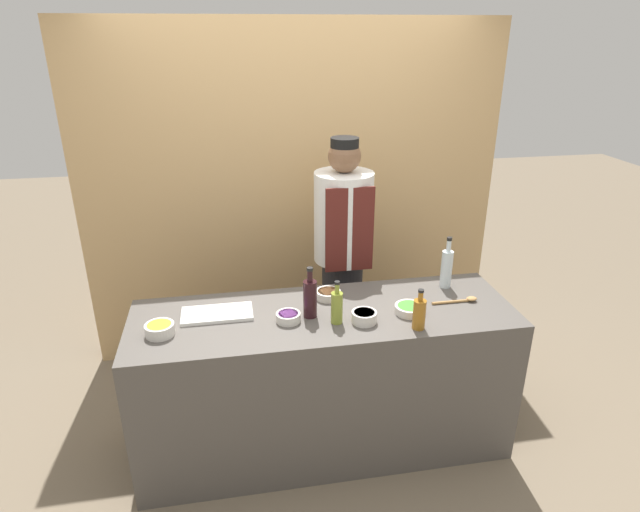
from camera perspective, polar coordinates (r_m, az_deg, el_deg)
ground_plane at (r=3.45m, az=0.42°, el=-19.07°), size 14.00×14.00×0.00m
cabinet_wall at (r=3.93m, az=-2.82°, el=6.54°), size 2.98×0.18×2.40m
counter at (r=3.17m, az=0.44°, el=-13.10°), size 2.10×0.68×0.89m
sauce_bowl_brown at (r=3.07m, az=0.86°, el=-4.07°), size 0.14×0.14×0.05m
sauce_bowl_green at (r=2.96m, az=9.54°, el=-5.58°), size 0.16×0.16×0.04m
sauce_bowl_purple at (r=2.84m, az=-3.40°, el=-6.48°), size 0.13×0.13×0.05m
sauce_bowl_yellow at (r=2.83m, az=-16.73°, el=-7.46°), size 0.15×0.15×0.06m
sauce_bowl_red at (r=2.84m, az=4.73°, el=-6.44°), size 0.13×0.13×0.06m
cutting_board at (r=2.95m, az=-10.91°, el=-6.07°), size 0.38×0.19×0.02m
bottle_oil at (r=2.80m, az=1.81°, el=-5.42°), size 0.06×0.06×0.24m
bottle_wine at (r=2.84m, az=-1.07°, el=-4.45°), size 0.07×0.07×0.29m
bottle_amber at (r=2.79m, az=10.54°, el=-6.03°), size 0.07×0.07×0.22m
bottle_clear at (r=3.25m, az=13.35°, el=-1.22°), size 0.07×0.07×0.32m
wooden_spoon at (r=3.14m, az=14.86°, el=-4.58°), size 0.27×0.05×0.03m
chef_center at (r=3.54m, az=2.44°, el=-0.14°), size 0.38×0.38×1.71m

